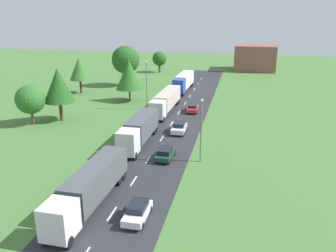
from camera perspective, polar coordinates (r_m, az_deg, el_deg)
road at (r=44.70m, az=-3.25°, el=-5.43°), size 10.00×140.00×0.06m
lane_marking_centre at (r=42.38m, az=-4.17°, el=-6.76°), size 0.16×121.57×0.01m
truck_lead at (r=34.66m, az=-12.35°, el=-9.38°), size 2.85×13.78×3.50m
truck_second at (r=49.28m, az=-4.64°, el=-0.53°), size 2.54×12.35×3.65m
truck_third at (r=65.26m, az=-0.33°, el=4.11°), size 2.79×14.67×3.46m
truck_fourth at (r=82.79m, az=2.52°, el=7.17°), size 2.85×13.23×3.67m
car_second at (r=32.53m, az=-4.90°, el=-13.46°), size 1.83×4.01×1.54m
car_third at (r=44.54m, az=-0.43°, el=-4.37°), size 1.95×4.17×1.47m
car_fourth at (r=53.94m, az=1.80°, el=-0.25°), size 1.93×4.10×1.60m
car_fifth at (r=65.35m, az=3.98°, el=2.94°), size 2.04×4.61×1.40m
lamppost_second at (r=42.84m, az=5.34°, el=-0.20°), size 0.36×0.36×7.96m
lamppost_third at (r=66.15m, az=-3.44°, el=6.87°), size 0.36×0.36×9.05m
tree_oak at (r=72.81m, az=-6.25°, el=8.20°), size 5.38×5.38×8.44m
tree_birch at (r=61.68m, az=-17.13°, el=6.25°), size 5.11×5.11×8.88m
tree_maple at (r=88.16m, az=-6.80°, el=10.46°), size 6.71×6.71×9.70m
tree_pine at (r=107.57m, az=-1.38°, el=10.72°), size 4.19×4.19×6.19m
tree_elm at (r=61.19m, az=-21.18°, el=3.99°), size 4.72×4.72×6.59m
tree_ash at (r=81.78m, az=-13.99°, el=8.91°), size 4.52×4.52×8.05m
distant_building at (r=115.03m, az=13.71°, el=10.58°), size 12.21×10.97×7.64m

